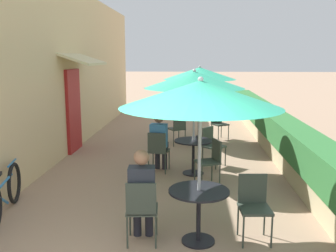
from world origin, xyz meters
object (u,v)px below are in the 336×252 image
(cafe_chair_near_right, at_px, (142,207))
(patio_table_mid, at_px, (193,149))
(cafe_chair_mid_left, at_px, (158,149))
(bicycle_second, at_px, (4,194))
(seated_patron_near_right, at_px, (142,191))
(patio_umbrella_mid, at_px, (194,80))
(seated_patron_mid_left, at_px, (159,139))
(cafe_chair_mid_right, at_px, (211,158))
(cafe_chair_near_left, at_px, (254,202))
(cafe_chair_far_left, at_px, (219,122))
(patio_umbrella_near, at_px, (200,94))
(cafe_chair_mid_back, at_px, (212,143))
(cafe_chair_far_right, at_px, (178,127))
(patio_umbrella_far, at_px, (200,73))
(coffee_cup_mid, at_px, (198,138))
(patio_table_far, at_px, (199,124))
(patio_table_near, at_px, (199,204))

(cafe_chair_near_right, distance_m, patio_table_mid, 3.13)
(cafe_chair_mid_left, relative_size, bicycle_second, 0.49)
(seated_patron_near_right, relative_size, patio_umbrella_mid, 0.58)
(seated_patron_mid_left, xyz_separation_m, cafe_chair_mid_right, (1.05, -0.81, -0.17))
(cafe_chair_near_left, relative_size, seated_patron_near_right, 0.70)
(seated_patron_near_right, distance_m, cafe_chair_far_left, 6.54)
(patio_umbrella_near, height_order, patio_umbrella_mid, same)
(patio_umbrella_mid, xyz_separation_m, cafe_chair_mid_back, (0.40, 0.62, -1.43))
(seated_patron_mid_left, relative_size, cafe_chair_mid_right, 1.44)
(cafe_chair_far_left, relative_size, cafe_chair_far_right, 1.00)
(cafe_chair_near_left, distance_m, cafe_chair_far_right, 5.47)
(cafe_chair_near_left, xyz_separation_m, cafe_chair_far_right, (-1.22, 5.34, 0.00))
(seated_patron_near_right, distance_m, seated_patron_mid_left, 3.10)
(seated_patron_mid_left, distance_m, patio_umbrella_far, 3.23)
(cafe_chair_mid_left, bearing_deg, cafe_chair_mid_back, 35.94)
(coffee_cup_mid, bearing_deg, cafe_chair_mid_left, -179.07)
(patio_table_far, bearing_deg, cafe_chair_near_left, -83.74)
(cafe_chair_near_left, bearing_deg, cafe_chair_mid_back, -87.54)
(patio_umbrella_near, bearing_deg, cafe_chair_mid_left, 105.17)
(cafe_chair_near_left, bearing_deg, bicycle_second, -11.51)
(seated_patron_mid_left, distance_m, bicycle_second, 3.29)
(cafe_chair_far_left, distance_m, bicycle_second, 6.79)
(patio_umbrella_far, xyz_separation_m, cafe_chair_far_left, (0.59, 0.45, -1.43))
(seated_patron_near_right, xyz_separation_m, cafe_chair_far_right, (0.24, 5.48, -0.17))
(patio_table_far, bearing_deg, seated_patron_near_right, -97.95)
(seated_patron_mid_left, xyz_separation_m, patio_table_far, (0.88, 2.83, -0.16))
(cafe_chair_mid_right, bearing_deg, cafe_chair_far_left, -26.71)
(patio_table_near, distance_m, cafe_chair_near_left, 0.74)
(cafe_chair_mid_back, distance_m, cafe_chair_far_left, 2.83)
(patio_table_mid, relative_size, patio_umbrella_mid, 0.36)
(patio_umbrella_mid, relative_size, patio_umbrella_far, 1.00)
(cafe_chair_mid_right, xyz_separation_m, bicycle_second, (-3.19, -1.66, -0.16))
(patio_umbrella_near, height_order, cafe_chair_mid_back, patio_umbrella_near)
(cafe_chair_mid_left, bearing_deg, patio_umbrella_near, -65.77)
(patio_table_mid, bearing_deg, cafe_chair_mid_right, -63.12)
(patio_table_near, height_order, seated_patron_near_right, seated_patron_near_right)
(patio_umbrella_far, bearing_deg, patio_table_mid, -93.07)
(patio_table_mid, bearing_deg, patio_umbrella_far, 86.93)
(patio_table_near, relative_size, cafe_chair_far_right, 0.91)
(patio_table_mid, xyz_separation_m, coffee_cup_mid, (0.08, 0.05, 0.24))
(patio_umbrella_mid, xyz_separation_m, coffee_cup_mid, (0.08, 0.05, -1.19))
(patio_table_mid, distance_m, cafe_chair_far_left, 3.51)
(patio_umbrella_mid, distance_m, seated_patron_mid_left, 1.46)
(patio_umbrella_mid, height_order, seated_patron_mid_left, patio_umbrella_mid)
(seated_patron_near_right, bearing_deg, patio_umbrella_mid, 73.15)
(cafe_chair_mid_back, relative_size, patio_umbrella_far, 0.40)
(seated_patron_mid_left, bearing_deg, patio_umbrella_near, -66.60)
(patio_umbrella_near, relative_size, cafe_chair_mid_right, 2.49)
(patio_table_mid, xyz_separation_m, patio_umbrella_mid, (0.00, 0.00, 1.43))
(cafe_chair_near_right, height_order, seated_patron_near_right, seated_patron_near_right)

